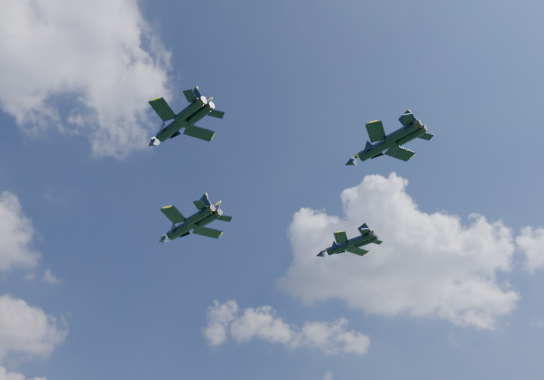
{
  "coord_description": "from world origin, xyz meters",
  "views": [
    {
      "loc": [
        -44.26,
        -58.31,
        3.27
      ],
      "look_at": [
        -0.61,
        0.17,
        56.83
      ],
      "focal_mm": 35.0,
      "sensor_mm": 36.0,
      "label": 1
    }
  ],
  "objects": [
    {
      "name": "jet_left",
      "position": [
        -21.83,
        -3.63,
        56.45
      ],
      "size": [
        11.12,
        14.63,
        3.46
      ],
      "rotation": [
        0.0,
        0.0,
        0.18
      ],
      "color": "black"
    },
    {
      "name": "jet_right",
      "position": [
        20.52,
        6.32,
        55.68
      ],
      "size": [
        10.6,
        14.36,
        3.38
      ],
      "rotation": [
        0.0,
        0.0,
        0.29
      ],
      "color": "black"
    },
    {
      "name": "jet_lead",
      "position": [
        -6.98,
        20.39,
        56.77
      ],
      "size": [
        13.65,
        17.98,
        4.24
      ],
      "rotation": [
        0.0,
        0.0,
        0.18
      ],
      "color": "black"
    },
    {
      "name": "jet_slot",
      "position": [
        4.18,
        -19.26,
        55.09
      ],
      "size": [
        11.01,
        14.53,
        3.43
      ],
      "rotation": [
        0.0,
        0.0,
        0.19
      ],
      "color": "black"
    }
  ]
}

